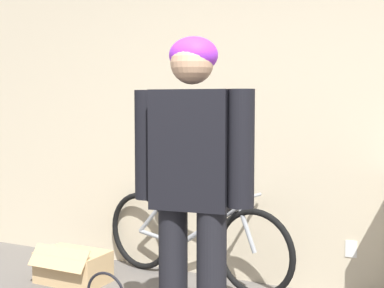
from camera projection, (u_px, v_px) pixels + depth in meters
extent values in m
cube|color=beige|center=(279.00, 114.00, 3.97)|extent=(8.00, 0.06, 2.60)
cube|color=white|center=(351.00, 249.00, 3.77)|extent=(0.08, 0.01, 0.12)
cylinder|color=black|center=(173.00, 282.00, 2.88)|extent=(0.16, 0.16, 0.83)
cube|color=black|center=(192.00, 150.00, 2.77)|extent=(0.44, 0.26, 0.62)
cylinder|color=black|center=(147.00, 145.00, 2.89)|extent=(0.13, 0.13, 0.59)
cylinder|color=black|center=(241.00, 149.00, 2.65)|extent=(0.13, 0.13, 0.59)
sphere|color=tan|center=(192.00, 63.00, 2.74)|extent=(0.22, 0.22, 0.22)
ellipsoid|color=purple|center=(193.00, 55.00, 2.75)|extent=(0.26, 0.24, 0.19)
torus|color=black|center=(140.00, 231.00, 4.43)|extent=(0.64, 0.16, 0.64)
torus|color=black|center=(255.00, 253.00, 3.78)|extent=(0.64, 0.16, 0.64)
cylinder|color=#999EA3|center=(159.00, 237.00, 4.31)|extent=(0.42, 0.11, 0.08)
cylinder|color=#999EA3|center=(154.00, 213.00, 4.33)|extent=(0.33, 0.09, 0.36)
cylinder|color=#999EA3|center=(174.00, 219.00, 4.21)|extent=(0.15, 0.06, 0.39)
cylinder|color=#999EA3|center=(208.00, 226.00, 4.01)|extent=(0.57, 0.14, 0.40)
cylinder|color=#999EA3|center=(202.00, 200.00, 4.03)|extent=(0.65, 0.15, 0.05)
cylinder|color=#999EA3|center=(247.00, 229.00, 3.81)|extent=(0.17, 0.06, 0.33)
cylinder|color=#999EA3|center=(242.00, 202.00, 3.82)|extent=(0.07, 0.05, 0.08)
cylinder|color=#999EA3|center=(244.00, 199.00, 3.81)|extent=(0.10, 0.46, 0.02)
ellipsoid|color=black|center=(169.00, 192.00, 4.22)|extent=(0.23, 0.12, 0.05)
cube|color=tan|center=(73.00, 267.00, 4.11)|extent=(0.53, 0.33, 0.24)
cube|color=tan|center=(59.00, 258.00, 3.95)|extent=(0.50, 0.12, 0.15)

